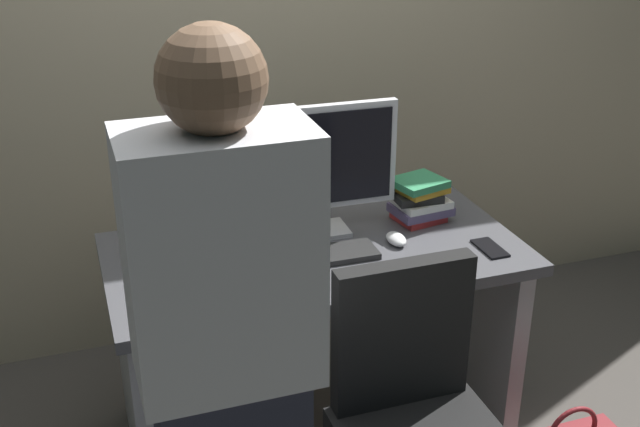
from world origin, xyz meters
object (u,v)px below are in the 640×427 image
object	(u,v)px
cup_by_monitor	(149,241)
person_at_desk	(229,377)
desk	(315,308)
keyboard	(312,257)
monitor	(319,164)
book_stack	(420,200)
mouse	(396,239)
cup_near_keyboard	(208,266)
cell_phone	(490,248)

from	to	relation	value
cup_by_monitor	person_at_desk	bearing A→B (deg)	-85.80
desk	keyboard	size ratio (longest dim) A/B	3.18
desk	person_at_desk	distance (m)	0.94
monitor	book_stack	distance (m)	0.41
mouse	desk	bearing A→B (deg)	169.31
cup_near_keyboard	book_stack	world-z (taller)	book_stack
desk	book_stack	distance (m)	0.53
cup_near_keyboard	monitor	bearing A→B (deg)	25.13
cup_by_monitor	book_stack	world-z (taller)	book_stack
keyboard	book_stack	world-z (taller)	book_stack
desk	mouse	bearing A→B (deg)	-10.69
person_at_desk	cell_phone	distance (m)	1.15
monitor	cup_by_monitor	xyz separation A→B (m)	(-0.57, 0.03, -0.21)
cup_by_monitor	monitor	bearing A→B (deg)	-2.50
cup_by_monitor	book_stack	size ratio (longest dim) A/B	0.45
mouse	cup_by_monitor	xyz separation A→B (m)	(-0.79, 0.18, 0.03)
desk	monitor	xyz separation A→B (m)	(0.05, 0.11, 0.49)
desk	cell_phone	size ratio (longest dim) A/B	9.51
person_at_desk	book_stack	xyz separation A→B (m)	(0.88, 0.84, -0.03)
cup_near_keyboard	cup_by_monitor	size ratio (longest dim) A/B	0.96
person_at_desk	cup_by_monitor	size ratio (longest dim) A/B	16.46
person_at_desk	cell_phone	xyz separation A→B (m)	(1.00, 0.56, -0.11)
monitor	keyboard	distance (m)	0.32
person_at_desk	cup_near_keyboard	size ratio (longest dim) A/B	17.12
person_at_desk	keyboard	bearing A→B (deg)	57.95
mouse	cup_near_keyboard	xyz separation A→B (m)	(-0.65, -0.04, 0.03)
person_at_desk	cell_phone	bearing A→B (deg)	29.05
book_stack	cell_phone	bearing A→B (deg)	-66.05
cup_by_monitor	keyboard	bearing A→B (deg)	-23.03
keyboard	cell_phone	distance (m)	0.59
monitor	cup_near_keyboard	xyz separation A→B (m)	(-0.43, -0.20, -0.21)
keyboard	monitor	bearing A→B (deg)	65.86
cup_near_keyboard	cup_by_monitor	xyz separation A→B (m)	(-0.15, 0.23, 0.00)
monitor	desk	bearing A→B (deg)	-114.98
book_stack	cell_phone	xyz separation A→B (m)	(0.13, -0.28, -0.07)
desk	monitor	world-z (taller)	monitor
desk	cell_phone	bearing A→B (deg)	-19.22
keyboard	cup_by_monitor	distance (m)	0.53
cup_near_keyboard	mouse	bearing A→B (deg)	3.60
cup_near_keyboard	cup_by_monitor	bearing A→B (deg)	123.00
cup_by_monitor	cell_phone	xyz separation A→B (m)	(1.07, -0.32, -0.05)
book_stack	keyboard	bearing A→B (deg)	-160.14
person_at_desk	monitor	world-z (taller)	person_at_desk
keyboard	cup_near_keyboard	distance (m)	0.34
book_stack	monitor	bearing A→B (deg)	177.35
monitor	keyboard	bearing A→B (deg)	-115.19
mouse	cup_by_monitor	bearing A→B (deg)	166.88
keyboard	cell_phone	size ratio (longest dim) A/B	2.99
desk	cup_near_keyboard	world-z (taller)	cup_near_keyboard
desk	book_stack	size ratio (longest dim) A/B	6.19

